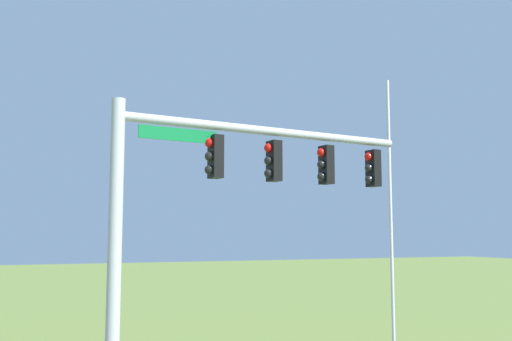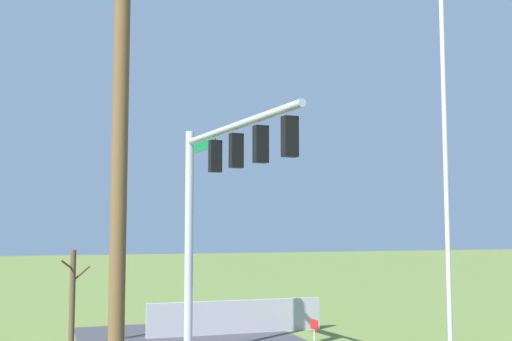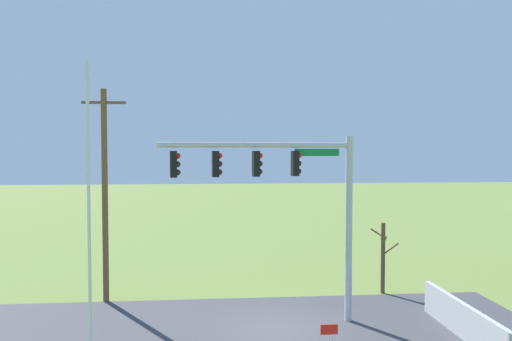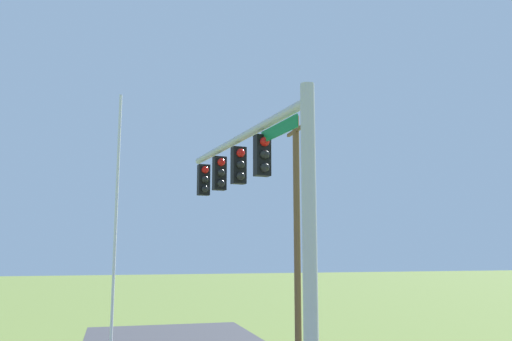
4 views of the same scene
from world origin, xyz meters
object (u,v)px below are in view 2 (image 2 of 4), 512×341
(open_sign, at_px, (314,329))
(signal_mast, at_px, (217,188))
(bare_tree, at_px, (72,297))
(utility_pole, at_px, (119,180))
(flagpole, at_px, (447,198))

(open_sign, bearing_deg, signal_mast, 101.45)
(signal_mast, height_order, bare_tree, signal_mast)
(signal_mast, xyz_separation_m, bare_tree, (4.99, 3.83, -3.56))
(utility_pole, distance_m, bare_tree, 13.13)
(open_sign, bearing_deg, flagpole, 178.42)
(signal_mast, bearing_deg, flagpole, -154.78)
(signal_mast, height_order, flagpole, flagpole)
(flagpole, distance_m, bare_tree, 14.01)
(signal_mast, relative_size, flagpole, 0.79)
(signal_mast, xyz_separation_m, utility_pole, (-7.75, 3.67, -0.41))
(utility_pole, bearing_deg, flagpole, -81.73)
(signal_mast, relative_size, open_sign, 6.13)
(signal_mast, distance_m, bare_tree, 7.23)
(bare_tree, distance_m, open_sign, 8.44)
(utility_pole, bearing_deg, signal_mast, -25.30)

